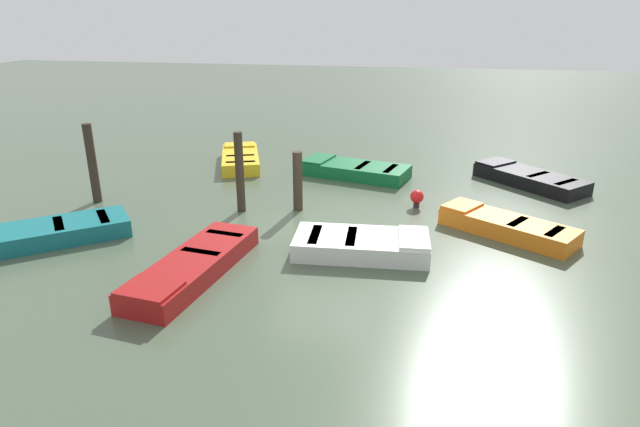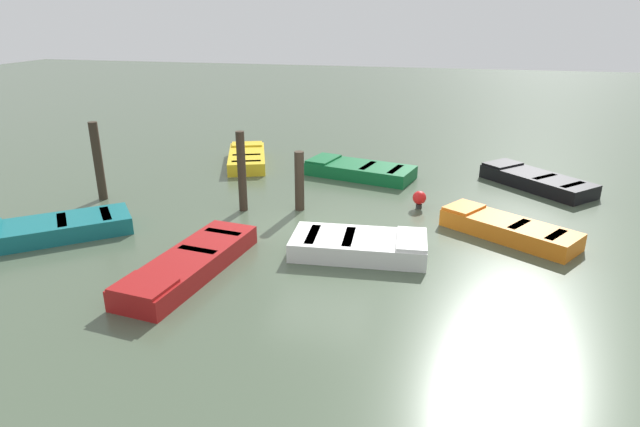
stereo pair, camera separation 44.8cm
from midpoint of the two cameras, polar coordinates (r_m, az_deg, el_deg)
The scene contains 12 objects.
ground_plane at distance 13.21m, azimuth -0.97°, elevation -1.43°, with size 80.00×80.00×0.00m, color #475642.
rowboat_red at distance 11.10m, azimuth -14.32°, elevation -5.36°, with size 1.56×3.77×0.46m.
rowboat_orange at distance 13.36m, azimuth 18.08°, elevation -1.24°, with size 3.16×2.55×0.46m.
rowboat_white at distance 11.73m, azimuth 3.37°, elevation -3.25°, with size 2.96×1.59×0.46m.
rowboat_black at distance 17.45m, azimuth 20.43°, elevation 3.53°, with size 3.22×3.20×0.46m.
rowboat_yellow at distance 18.75m, azimuth -9.05°, elevation 5.71°, with size 2.14×3.23×0.46m.
rowboat_green at distance 17.25m, azimuth 2.88°, elevation 4.63°, with size 3.56×2.13×0.46m.
rowboat_teal at distance 13.89m, azimuth -27.71°, elevation -1.82°, with size 3.51×3.20×0.46m.
mooring_piling_far_right at distance 15.96m, azimuth -23.56°, elevation 4.83°, with size 0.24×0.24×2.17m, color #33281E.
mooring_piling_center at distance 14.10m, azimuth -3.27°, elevation 3.39°, with size 0.25×0.25×1.58m, color #33281E.
mooring_piling_near_left at distance 14.11m, azimuth -9.34°, elevation 4.27°, with size 0.22×0.22×2.10m, color #33281E.
marker_buoy at distance 14.63m, azimuth 9.28°, elevation 1.71°, with size 0.36×0.36×0.48m.
Camera 1 is at (-2.40, 12.01, 4.96)m, focal length 30.45 mm.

